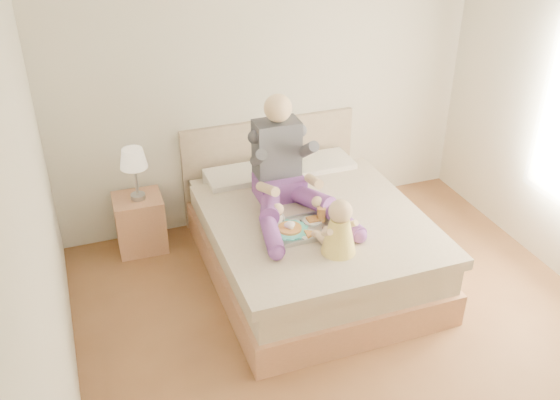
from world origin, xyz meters
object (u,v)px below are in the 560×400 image
object	(u,v)px
bed	(307,236)
baby	(338,231)
nightstand	(140,223)
adult	(285,175)
tray	(301,227)

from	to	relation	value
bed	baby	distance (m)	0.82
nightstand	adult	xyz separation A→B (m)	(1.14, -0.68, 0.62)
nightstand	adult	world-z (taller)	adult
baby	bed	bearing A→B (deg)	74.67
adult	baby	distance (m)	0.80
nightstand	bed	bearing A→B (deg)	-29.70
bed	baby	world-z (taller)	baby
bed	nightstand	xyz separation A→B (m)	(-1.31, 0.80, -0.06)
adult	tray	world-z (taller)	adult
nightstand	adult	size ratio (longest dim) A/B	0.47
nightstand	baby	bearing A→B (deg)	-47.52
nightstand	baby	world-z (taller)	baby
bed	adult	distance (m)	0.60
bed	adult	bearing A→B (deg)	145.31
nightstand	tray	bearing A→B (deg)	-43.13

